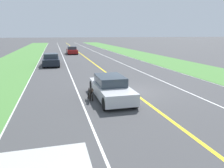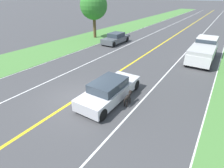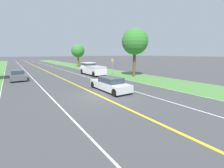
{
  "view_description": "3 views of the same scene",
  "coord_description": "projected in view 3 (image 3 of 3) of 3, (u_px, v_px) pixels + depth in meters",
  "views": [
    {
      "loc": [
        4.83,
        13.21,
        3.77
      ],
      "look_at": [
        1.71,
        1.35,
        0.92
      ],
      "focal_mm": 35.0,
      "sensor_mm": 36.0,
      "label": 1
    },
    {
      "loc": [
        6.87,
        -6.56,
        5.82
      ],
      "look_at": [
        1.92,
        1.08,
        1.11
      ],
      "focal_mm": 28.0,
      "sensor_mm": 36.0,
      "label": 2
    },
    {
      "loc": [
        -5.96,
        -10.57,
        3.49
      ],
      "look_at": [
        1.55,
        0.5,
        0.77
      ],
      "focal_mm": 24.0,
      "sensor_mm": 36.0,
      "label": 3
    }
  ],
  "objects": [
    {
      "name": "lane_dash_same_dir",
      "position": [
        132.0,
        90.0,
        14.47
      ],
      "size": [
        0.1,
        160.0,
        0.01
      ],
      "primitive_type": "cube",
      "color": "white",
      "rests_on": "ground"
    },
    {
      "name": "roadside_tree_right_far",
      "position": [
        78.0,
        51.0,
        40.19
      ],
      "size": [
        3.52,
        3.52,
        6.02
      ],
      "color": "brown",
      "rests_on": "ground"
    },
    {
      "name": "oncoming_car",
      "position": [
        18.0,
        75.0,
        20.08
      ],
      "size": [
        1.81,
        4.28,
        1.34
      ],
      "rotation": [
        0.0,
        0.0,
        3.14
      ],
      "color": "#51565B",
      "rests_on": "ground"
    },
    {
      "name": "centre_divider_line",
      "position": [
        100.0,
        96.0,
        12.54
      ],
      "size": [
        0.18,
        160.0,
        0.01
      ],
      "primitive_type": "cube",
      "color": "yellow",
      "rests_on": "ground"
    },
    {
      "name": "street_sign",
      "position": [
        112.0,
        65.0,
        24.1
      ],
      "size": [
        0.11,
        0.64,
        2.73
      ],
      "color": "gray",
      "rests_on": "ground"
    },
    {
      "name": "grass_verge_right",
      "position": [
        172.0,
        83.0,
        18.04
      ],
      "size": [
        6.0,
        160.0,
        0.03
      ],
      "primitive_type": "cube",
      "color": "#4C843D",
      "rests_on": "ground"
    },
    {
      "name": "ego_car",
      "position": [
        110.0,
        84.0,
        14.27
      ],
      "size": [
        1.81,
        4.78,
        1.33
      ],
      "color": "silver",
      "rests_on": "ground"
    },
    {
      "name": "pickup_truck",
      "position": [
        92.0,
        69.0,
        25.09
      ],
      "size": [
        2.11,
        5.75,
        1.99
      ],
      "color": "silver",
      "rests_on": "ground"
    },
    {
      "name": "lane_edge_line_right",
      "position": [
        156.0,
        86.0,
        16.39
      ],
      "size": [
        0.14,
        160.0,
        0.01
      ],
      "primitive_type": "cube",
      "color": "white",
      "rests_on": "ground"
    },
    {
      "name": "ground_plane",
      "position": [
        100.0,
        96.0,
        12.54
      ],
      "size": [
        400.0,
        400.0,
        0.0
      ],
      "primitive_type": "plane",
      "color": "#424244"
    },
    {
      "name": "roadside_tree_right_near",
      "position": [
        135.0,
        42.0,
        22.3
      ],
      "size": [
        3.93,
        3.93,
        7.26
      ],
      "color": "brown",
      "rests_on": "ground"
    },
    {
      "name": "lane_dash_oncoming",
      "position": [
        57.0,
        104.0,
        10.62
      ],
      "size": [
        0.1,
        160.0,
        0.01
      ],
      "primitive_type": "cube",
      "color": "white",
      "rests_on": "ground"
    },
    {
      "name": "dog",
      "position": [
        119.0,
        84.0,
        15.06
      ],
      "size": [
        0.25,
        1.09,
        0.8
      ],
      "rotation": [
        0.0,
        0.0,
        0.06
      ],
      "color": "black",
      "rests_on": "ground"
    }
  ]
}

